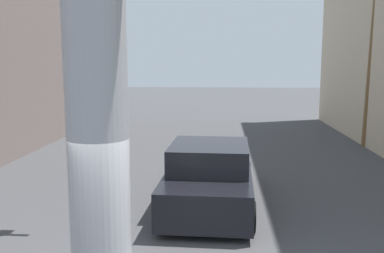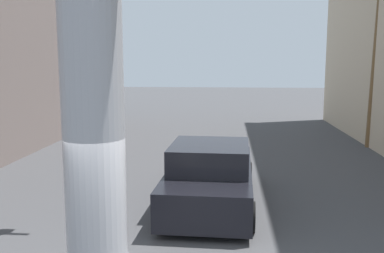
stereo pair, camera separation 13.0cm
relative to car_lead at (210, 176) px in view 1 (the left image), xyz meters
The scene contains 3 objects.
ground_plane 5.16m from the car_lead, 94.23° to the left, with size 88.00×88.00×0.00m, color #424244.
car_lead is the anchor object (origin of this frame).
palm_tree_mid_right 10.68m from the car_lead, 50.45° to the left, with size 2.41×2.44×7.46m.
Camera 1 is at (0.66, -5.22, 3.46)m, focal length 40.00 mm.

